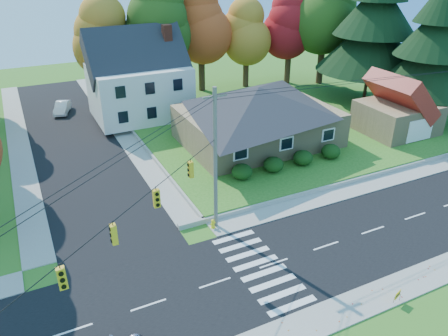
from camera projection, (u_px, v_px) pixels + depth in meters
name	position (u px, v px, depth m)	size (l,w,h in m)	color
ground	(274.00, 263.00, 26.89)	(120.00, 120.00, 0.00)	#3D7923
road_main	(274.00, 263.00, 26.88)	(90.00, 8.00, 0.02)	black
road_cross	(72.00, 138.00, 44.57)	(8.00, 44.00, 0.02)	black
sidewalk_north	(236.00, 222.00, 30.87)	(90.00, 2.00, 0.08)	#9C9A90
sidewalk_south	(324.00, 318.00, 22.86)	(90.00, 2.00, 0.08)	#9C9A90
lawn	(273.00, 119.00, 48.69)	(30.00, 30.00, 0.50)	#3D7923
ranch_house	(258.00, 114.00, 41.36)	(14.60, 10.60, 5.40)	tan
colonial_house	(139.00, 80.00, 47.25)	(10.40, 8.40, 9.60)	silver
garage	(398.00, 109.00, 43.83)	(7.30, 6.30, 4.60)	tan
hedge_row	(288.00, 161.00, 37.16)	(10.70, 1.70, 1.27)	#163A10
traffic_infrastructure	(264.00, 181.00, 25.58)	(38.10, 10.66, 10.00)	#666059
tree_lot_0	(104.00, 37.00, 49.57)	(6.72, 6.72, 12.51)	#3F2A19
tree_lot_1	(156.00, 22.00, 50.54)	(7.84, 7.84, 14.60)	#3F2A19
tree_lot_2	(201.00, 24.00, 53.99)	(7.28, 7.28, 13.56)	#3F2A19
tree_lot_3	(247.00, 32.00, 56.13)	(6.16, 6.16, 11.47)	#3F2A19
tree_lot_4	(290.00, 25.00, 57.39)	(6.72, 6.72, 12.51)	#3F2A19
tree_lot_5	(326.00, 9.00, 56.47)	(8.40, 8.40, 15.64)	#3F2A19
conifer_east_a	(375.00, 24.00, 50.85)	(12.80, 12.80, 16.96)	#3F2A19
conifer_east_b	(436.00, 46.00, 45.34)	(11.20, 11.20, 14.84)	#3F2A19
white_car	(62.00, 108.00, 50.97)	(1.38, 3.95, 1.30)	silver
fire_hydrant	(213.00, 224.00, 30.06)	(0.43, 0.33, 0.75)	yellow
yard_sign	(398.00, 295.00, 23.69)	(0.58, 0.22, 0.75)	black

